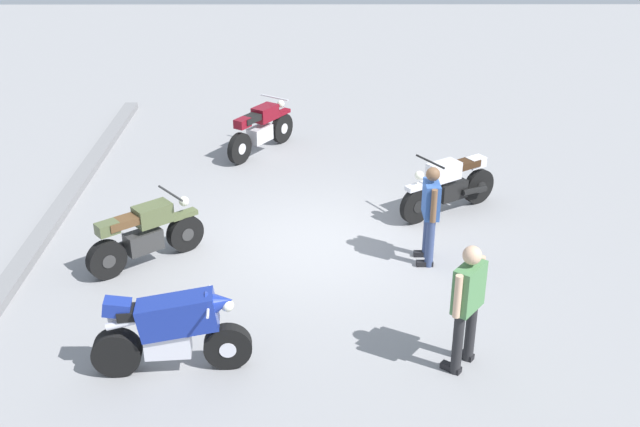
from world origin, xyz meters
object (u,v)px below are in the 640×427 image
at_px(motorcycle_blue_sportbike, 172,329).
at_px(motorcycle_olive_vintage, 145,235).
at_px(person_in_blue_shirt, 430,210).
at_px(motorcycle_silver_cruiser, 450,185).
at_px(person_in_green_shirt, 468,300).
at_px(motorcycle_maroon_cruiser, 261,129).

relative_size(motorcycle_blue_sportbike, motorcycle_olive_vintage, 1.22).
xyz_separation_m(motorcycle_blue_sportbike, person_in_blue_shirt, (2.73, -3.48, 0.29)).
bearing_deg(motorcycle_olive_vintage, motorcycle_blue_sportbike, -111.62).
bearing_deg(motorcycle_silver_cruiser, person_in_green_shirt, 50.01).
distance_m(motorcycle_blue_sportbike, motorcycle_maroon_cruiser, 7.39).
xyz_separation_m(person_in_blue_shirt, person_in_green_shirt, (-2.67, -0.09, 0.09)).
relative_size(motorcycle_maroon_cruiser, person_in_blue_shirt, 1.14).
bearing_deg(motorcycle_blue_sportbike, motorcycle_silver_cruiser, 42.60).
height_order(person_in_blue_shirt, person_in_green_shirt, person_in_green_shirt).
bearing_deg(motorcycle_silver_cruiser, motorcycle_olive_vintage, -13.49).
xyz_separation_m(motorcycle_silver_cruiser, motorcycle_maroon_cruiser, (2.88, 3.48, 0.00)).
relative_size(motorcycle_blue_sportbike, person_in_green_shirt, 1.15).
distance_m(motorcycle_blue_sportbike, motorcycle_silver_cruiser, 6.06).
relative_size(motorcycle_blue_sportbike, motorcycle_maroon_cruiser, 1.09).
distance_m(motorcycle_silver_cruiser, person_in_green_shirt, 4.47).
relative_size(person_in_blue_shirt, person_in_green_shirt, 0.93).
bearing_deg(motorcycle_olive_vintage, motorcycle_silver_cruiser, -19.53).
distance_m(motorcycle_olive_vintage, motorcycle_maroon_cruiser, 4.91).
relative_size(motorcycle_blue_sportbike, motorcycle_silver_cruiser, 1.08).
bearing_deg(motorcycle_olive_vintage, motorcycle_maroon_cruiser, 33.09).
xyz_separation_m(motorcycle_silver_cruiser, person_in_green_shirt, (-4.41, 0.50, 0.45)).
height_order(motorcycle_olive_vintage, person_in_blue_shirt, person_in_blue_shirt).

